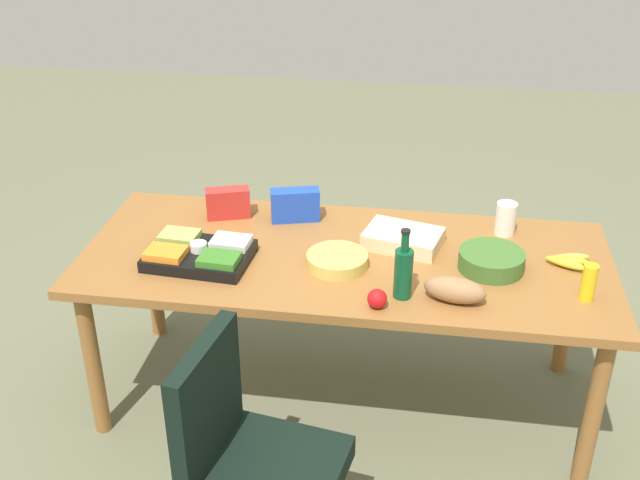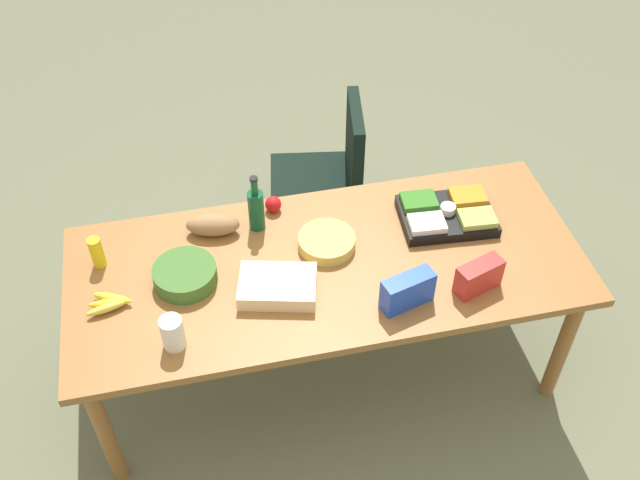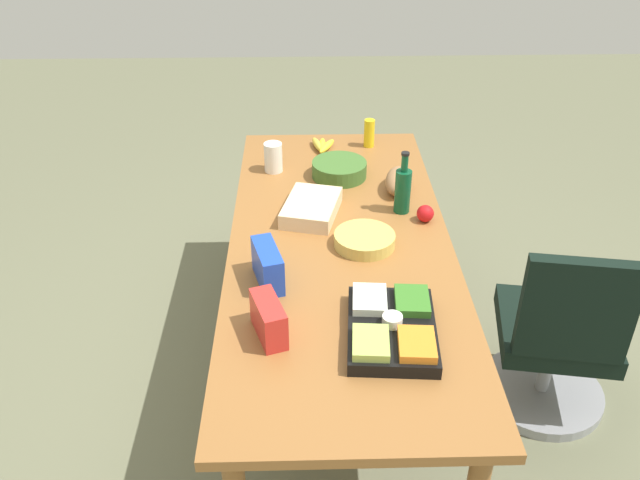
% 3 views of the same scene
% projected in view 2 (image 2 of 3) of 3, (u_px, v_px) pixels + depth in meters
% --- Properties ---
extents(ground_plane, '(10.00, 10.00, 0.00)m').
position_uv_depth(ground_plane, '(326.00, 366.00, 3.73)').
color(ground_plane, '#67694E').
extents(conference_table, '(2.24, 0.93, 0.77)m').
position_uv_depth(conference_table, '(327.00, 274.00, 3.24)').
color(conference_table, '#915D2D').
rests_on(conference_table, ground).
extents(office_chair, '(0.56, 0.56, 0.90)m').
position_uv_depth(office_chair, '(323.00, 193.00, 4.16)').
color(office_chair, gray).
rests_on(office_chair, ground).
extents(chip_bowl, '(0.28, 0.28, 0.05)m').
position_uv_depth(chip_bowl, '(327.00, 242.00, 3.24)').
color(chip_bowl, '#CFB653').
rests_on(chip_bowl, conference_table).
extents(sheet_cake, '(0.36, 0.29, 0.07)m').
position_uv_depth(sheet_cake, '(278.00, 286.00, 3.05)').
color(sheet_cake, beige).
rests_on(sheet_cake, conference_table).
extents(veggie_tray, '(0.44, 0.33, 0.09)m').
position_uv_depth(veggie_tray, '(447.00, 214.00, 3.35)').
color(veggie_tray, black).
rests_on(veggie_tray, conference_table).
extents(mustard_bottle, '(0.06, 0.06, 0.15)m').
position_uv_depth(mustard_bottle, '(97.00, 252.00, 3.13)').
color(mustard_bottle, yellow).
rests_on(mustard_bottle, conference_table).
extents(bread_loaf, '(0.26, 0.15, 0.10)m').
position_uv_depth(bread_loaf, '(213.00, 225.00, 3.28)').
color(bread_loaf, '#996D45').
rests_on(bread_loaf, conference_table).
extents(chip_bag_blue, '(0.23, 0.14, 0.15)m').
position_uv_depth(chip_bag_blue, '(407.00, 291.00, 2.98)').
color(chip_bag_blue, blue).
rests_on(chip_bag_blue, conference_table).
extents(salad_bowl, '(0.28, 0.28, 0.08)m').
position_uv_depth(salad_bowl, '(185.00, 275.00, 3.09)').
color(salad_bowl, '#3E682A').
rests_on(salad_bowl, conference_table).
extents(chip_bag_red, '(0.22, 0.14, 0.14)m').
position_uv_depth(chip_bag_red, '(479.00, 276.00, 3.04)').
color(chip_bag_red, red).
rests_on(chip_bag_red, conference_table).
extents(wine_bottle, '(0.07, 0.07, 0.29)m').
position_uv_depth(wine_bottle, '(256.00, 209.00, 3.27)').
color(wine_bottle, '#0E4829').
rests_on(wine_bottle, conference_table).
extents(banana_bunch, '(0.19, 0.14, 0.04)m').
position_uv_depth(banana_bunch, '(110.00, 303.00, 3.00)').
color(banana_bunch, yellow).
rests_on(banana_bunch, conference_table).
extents(apple_red, '(0.10, 0.10, 0.08)m').
position_uv_depth(apple_red, '(273.00, 204.00, 3.40)').
color(apple_red, red).
rests_on(apple_red, conference_table).
extents(mayo_jar, '(0.11, 0.11, 0.15)m').
position_uv_depth(mayo_jar, '(173.00, 333.00, 2.83)').
color(mayo_jar, white).
rests_on(mayo_jar, conference_table).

